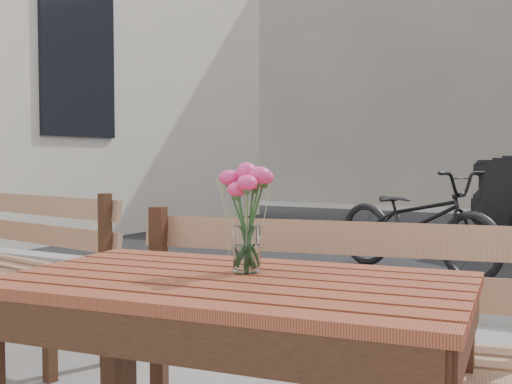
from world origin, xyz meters
TOP-DOWN VIEW (x-y plane):
  - main_table at (-0.02, 0.14)m, footprint 1.26×0.84m
  - main_bench at (0.06, 0.61)m, footprint 1.48×0.71m
  - main_vase at (-0.04, 0.23)m, footprint 0.16×0.16m
  - second_bench at (-2.05, 1.15)m, footprint 1.47×0.63m
  - bicycle at (-0.78, 4.43)m, footprint 1.88×1.26m

SIDE VIEW (x-z plane):
  - bicycle at x=-0.78m, z-range 0.00..0.94m
  - second_bench at x=-2.05m, z-range 0.09..0.98m
  - main_bench at x=0.06m, z-range 0.09..0.98m
  - main_table at x=-0.02m, z-range 0.24..0.97m
  - main_vase at x=-0.04m, z-range 0.77..1.06m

